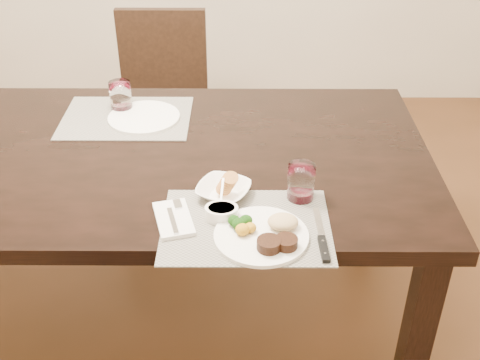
{
  "coord_description": "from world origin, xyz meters",
  "views": [
    {
      "loc": [
        0.39,
        -1.7,
        1.76
      ],
      "look_at": [
        0.38,
        -0.27,
        0.82
      ],
      "focal_mm": 45.0,
      "sensor_mm": 36.0,
      "label": 1
    }
  ],
  "objects_px": {
    "cracker_bowl": "(224,190)",
    "far_plate": "(144,117)",
    "dinner_plate": "(266,234)",
    "wine_glass_near": "(301,183)",
    "chair_far": "(163,98)",
    "steak_knife": "(323,242)"
  },
  "relations": [
    {
      "from": "dinner_plate",
      "to": "far_plate",
      "type": "height_order",
      "value": "dinner_plate"
    },
    {
      "from": "dinner_plate",
      "to": "steak_knife",
      "type": "bearing_deg",
      "value": -23.64
    },
    {
      "from": "dinner_plate",
      "to": "far_plate",
      "type": "distance_m",
      "value": 0.8
    },
    {
      "from": "chair_far",
      "to": "wine_glass_near",
      "type": "relative_size",
      "value": 8.31
    },
    {
      "from": "chair_far",
      "to": "far_plate",
      "type": "height_order",
      "value": "chair_far"
    },
    {
      "from": "wine_glass_near",
      "to": "cracker_bowl",
      "type": "bearing_deg",
      "value": 178.63
    },
    {
      "from": "steak_knife",
      "to": "far_plate",
      "type": "bearing_deg",
      "value": 126.76
    },
    {
      "from": "dinner_plate",
      "to": "cracker_bowl",
      "type": "height_order",
      "value": "cracker_bowl"
    },
    {
      "from": "chair_far",
      "to": "dinner_plate",
      "type": "xyz_separation_m",
      "value": [
        0.45,
        -1.38,
        0.26
      ]
    },
    {
      "from": "steak_knife",
      "to": "wine_glass_near",
      "type": "xyz_separation_m",
      "value": [
        -0.04,
        0.21,
        0.04
      ]
    },
    {
      "from": "dinner_plate",
      "to": "far_plate",
      "type": "bearing_deg",
      "value": 107.09
    },
    {
      "from": "chair_far",
      "to": "steak_knife",
      "type": "distance_m",
      "value": 1.55
    },
    {
      "from": "dinner_plate",
      "to": "cracker_bowl",
      "type": "relative_size",
      "value": 1.3
    },
    {
      "from": "steak_knife",
      "to": "cracker_bowl",
      "type": "relative_size",
      "value": 1.21
    },
    {
      "from": "wine_glass_near",
      "to": "steak_knife",
      "type": "bearing_deg",
      "value": -78.87
    },
    {
      "from": "chair_far",
      "to": "steak_knife",
      "type": "xyz_separation_m",
      "value": [
        0.6,
        -1.41,
        0.26
      ]
    },
    {
      "from": "steak_knife",
      "to": "chair_far",
      "type": "bearing_deg",
      "value": 110.92
    },
    {
      "from": "steak_knife",
      "to": "far_plate",
      "type": "relative_size",
      "value": 0.92
    },
    {
      "from": "dinner_plate",
      "to": "wine_glass_near",
      "type": "xyz_separation_m",
      "value": [
        0.11,
        0.19,
        0.03
      ]
    },
    {
      "from": "dinner_plate",
      "to": "wine_glass_near",
      "type": "height_order",
      "value": "wine_glass_near"
    },
    {
      "from": "cracker_bowl",
      "to": "far_plate",
      "type": "xyz_separation_m",
      "value": [
        -0.3,
        0.49,
        -0.01
      ]
    },
    {
      "from": "dinner_plate",
      "to": "steak_knife",
      "type": "distance_m",
      "value": 0.15
    }
  ]
}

